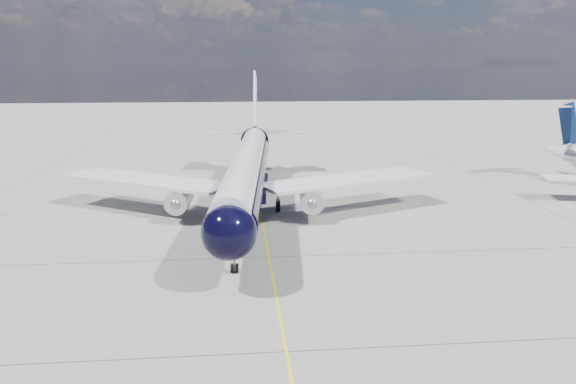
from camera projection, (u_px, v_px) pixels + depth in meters
name	position (u px, v px, depth m)	size (l,w,h in m)	color
ground	(258.00, 198.00, 63.89)	(320.00, 320.00, 0.00)	gray
taxiway_centerline	(260.00, 209.00, 59.04)	(0.16, 160.00, 0.01)	yellow
main_airliner	(247.00, 170.00, 57.45)	(39.70, 48.47, 14.00)	black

